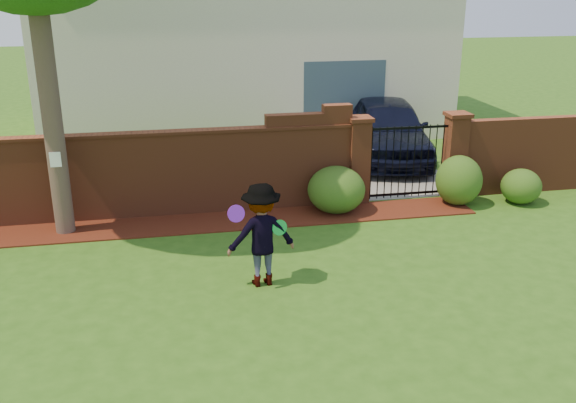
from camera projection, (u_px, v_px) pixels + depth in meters
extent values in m
cube|color=#2B5415|center=(283.00, 298.00, 9.78)|extent=(80.00, 80.00, 0.01)
cube|color=#3E150B|center=(205.00, 223.00, 12.69)|extent=(11.10, 1.08, 0.03)
cube|color=brown|center=(141.00, 177.00, 12.81)|extent=(8.70, 0.25, 1.70)
cube|color=brown|center=(309.00, 120.00, 13.10)|extent=(1.80, 0.25, 0.30)
cube|color=brown|center=(337.00, 108.00, 13.13)|extent=(0.60, 0.25, 0.16)
cube|color=brown|center=(137.00, 134.00, 12.51)|extent=(8.70, 0.31, 0.06)
cube|color=brown|center=(537.00, 154.00, 14.39)|extent=(4.00, 0.25, 1.70)
cube|color=brown|center=(358.00, 162.00, 13.61)|extent=(0.42, 0.42, 1.80)
cube|color=brown|center=(360.00, 119.00, 13.30)|extent=(0.50, 0.50, 0.08)
cube|color=brown|center=(454.00, 157.00, 14.01)|extent=(0.42, 0.42, 1.80)
cube|color=brown|center=(458.00, 115.00, 13.70)|extent=(0.50, 0.50, 0.08)
cylinder|color=black|center=(371.00, 164.00, 13.68)|extent=(0.02, 0.02, 1.60)
cylinder|color=black|center=(378.00, 163.00, 13.71)|extent=(0.02, 0.02, 1.60)
cylinder|color=black|center=(386.00, 163.00, 13.74)|extent=(0.02, 0.02, 1.60)
cylinder|color=black|center=(393.00, 162.00, 13.77)|extent=(0.02, 0.02, 1.60)
cylinder|color=black|center=(400.00, 162.00, 13.80)|extent=(0.02, 0.02, 1.60)
cylinder|color=black|center=(407.00, 162.00, 13.83)|extent=(0.02, 0.02, 1.60)
cylinder|color=black|center=(414.00, 161.00, 13.86)|extent=(0.02, 0.02, 1.60)
cylinder|color=black|center=(421.00, 161.00, 13.89)|extent=(0.02, 0.02, 1.60)
cylinder|color=black|center=(428.00, 161.00, 13.92)|extent=(0.02, 0.02, 1.60)
cylinder|color=black|center=(435.00, 160.00, 13.95)|extent=(0.02, 0.02, 1.60)
cylinder|color=black|center=(442.00, 160.00, 13.98)|extent=(0.02, 0.02, 1.60)
cube|color=black|center=(405.00, 194.00, 14.07)|extent=(1.78, 0.03, 0.05)
cube|color=black|center=(409.00, 128.00, 13.58)|extent=(1.78, 0.03, 0.05)
cube|color=gray|center=(353.00, 152.00, 17.81)|extent=(3.20, 8.00, 0.01)
cube|color=beige|center=(243.00, 32.00, 20.06)|extent=(12.00, 6.00, 6.00)
cube|color=#384C5B|center=(344.00, 103.00, 18.39)|extent=(2.40, 0.12, 2.40)
imported|color=black|center=(389.00, 131.00, 16.72)|extent=(2.73, 5.01, 1.62)
cylinder|color=#46332A|center=(43.00, 46.00, 11.10)|extent=(0.36, 0.36, 7.00)
cube|color=white|center=(55.00, 160.00, 11.60)|extent=(0.20, 0.01, 0.28)
ellipsoid|color=#214C16|center=(336.00, 190.00, 13.16)|extent=(1.19, 1.19, 0.98)
ellipsoid|color=#214C16|center=(459.00, 180.00, 13.59)|extent=(0.98, 0.98, 1.08)
ellipsoid|color=#214C16|center=(521.00, 186.00, 13.72)|extent=(0.85, 0.85, 0.76)
imported|color=gray|center=(262.00, 236.00, 9.93)|extent=(1.14, 0.72, 1.67)
cylinder|color=purple|center=(236.00, 214.00, 9.47)|extent=(0.27, 0.13, 0.26)
cylinder|color=green|center=(279.00, 228.00, 9.86)|extent=(0.26, 0.12, 0.25)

